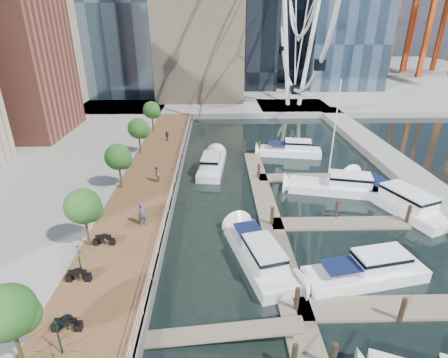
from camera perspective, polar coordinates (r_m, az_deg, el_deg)
name	(u,v)px	position (r m, az deg, el deg)	size (l,w,h in m)	color
ground	(245,289)	(24.52, 3.38, -17.54)	(520.00, 520.00, 0.00)	black
boardwalk	(148,187)	(37.47, -12.33, -1.33)	(6.00, 60.00, 1.00)	brown
seawall	(176,187)	(37.01, -7.77, -1.30)	(0.25, 60.00, 1.00)	#595954
land_far	(220,74)	(121.25, -0.60, 16.75)	(200.00, 114.00, 1.00)	gray
breakwater	(398,167)	(46.76, 26.51, 1.82)	(4.00, 60.00, 1.00)	gray
pier	(293,107)	(73.69, 11.22, 11.39)	(14.00, 12.00, 1.00)	gray
railing	(175,178)	(36.60, -8.02, 0.15)	(0.10, 60.00, 1.05)	white
floating_docks	(322,209)	(33.78, 15.66, -4.69)	(16.00, 34.00, 2.60)	#6D6051
port_cranes	(447,9)	(133.46, 32.66, 22.38)	(40.00, 52.00, 38.00)	#D84C14
street_trees	(118,157)	(35.68, -16.94, 3.45)	(2.60, 42.60, 4.60)	#3F2B1C
cafe_tables	(73,298)	(23.65, -23.42, -17.39)	(2.50, 13.70, 0.74)	black
yacht_foreground	(364,280)	(26.99, 21.83, -15.03)	(2.51, 9.35, 2.15)	white
pedestrian_near	(142,214)	(29.46, -13.22, -5.58)	(0.72, 0.47, 1.97)	#4A5063
pedestrian_mid	(157,174)	(37.05, -10.96, 0.82)	(0.84, 0.65, 1.73)	#7B5F55
pedestrian_far	(167,136)	(49.95, -9.26, 6.99)	(0.90, 0.37, 1.53)	#333540
moored_yachts	(324,198)	(36.92, 16.04, -3.02)	(23.41, 38.05, 11.50)	white
cafe_seating	(69,309)	(21.65, -23.99, -18.82)	(5.12, 11.12, 2.71)	#103D24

